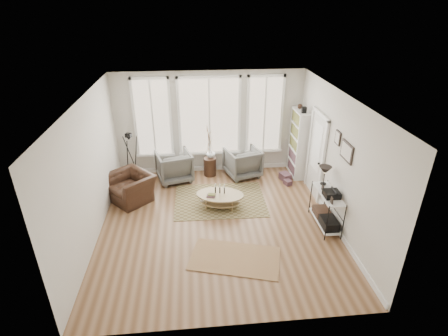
{
  "coord_description": "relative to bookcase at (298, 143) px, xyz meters",
  "views": [
    {
      "loc": [
        -0.49,
        -6.54,
        4.67
      ],
      "look_at": [
        0.2,
        0.6,
        1.1
      ],
      "focal_mm": 28.0,
      "sensor_mm": 36.0,
      "label": 1
    }
  ],
  "objects": [
    {
      "name": "bay_window",
      "position": [
        -2.44,
        0.49,
        0.65
      ],
      "size": [
        4.14,
        0.12,
        2.24
      ],
      "color": "tan",
      "rests_on": "ground"
    },
    {
      "name": "tripod_camera",
      "position": [
        -4.55,
        -0.23,
        -0.26
      ],
      "size": [
        0.53,
        0.53,
        1.51
      ],
      "color": "black",
      "rests_on": "ground"
    },
    {
      "name": "door",
      "position": [
        0.13,
        -1.08,
        0.17
      ],
      "size": [
        0.09,
        1.06,
        2.22
      ],
      "color": "silver",
      "rests_on": "ground"
    },
    {
      "name": "side_table",
      "position": [
        -2.46,
        0.18,
        -0.24
      ],
      "size": [
        0.35,
        0.35,
        1.48
      ],
      "color": "#352015",
      "rests_on": "ground"
    },
    {
      "name": "book_stack_far",
      "position": [
        -0.39,
        -0.61,
        -0.89
      ],
      "size": [
        0.23,
        0.25,
        0.14
      ],
      "primitive_type": "cube",
      "rotation": [
        0.0,
        0.0,
        0.34
      ],
      "color": "maroon",
      "rests_on": "ground"
    },
    {
      "name": "accent_chair",
      "position": [
        -4.53,
        -0.96,
        -0.61
      ],
      "size": [
        1.42,
        1.41,
        0.69
      ],
      "primitive_type": "imported",
      "rotation": [
        0.0,
        0.0,
        -0.83
      ],
      "color": "#352015",
      "rests_on": "ground"
    },
    {
      "name": "book_stack_near",
      "position": [
        -0.39,
        -0.32,
        -0.86
      ],
      "size": [
        0.33,
        0.37,
        0.2
      ],
      "primitive_type": "cube",
      "rotation": [
        0.0,
        0.0,
        0.36
      ],
      "color": "maroon",
      "rests_on": "ground"
    },
    {
      "name": "armchair_left",
      "position": [
        -3.47,
        -0.02,
        -0.54
      ],
      "size": [
        1.11,
        1.13,
        0.84
      ],
      "primitive_type": "imported",
      "rotation": [
        0.0,
        0.0,
        3.41
      ],
      "color": "#5E5E59",
      "rests_on": "ground"
    },
    {
      "name": "room",
      "position": [
        -2.42,
        -2.2,
        0.47
      ],
      "size": [
        5.5,
        5.54,
        2.9
      ],
      "color": "#8A6546",
      "rests_on": "ground"
    },
    {
      "name": "wall_art",
      "position": [
        0.14,
        -2.49,
        0.92
      ],
      "size": [
        0.04,
        0.88,
        0.44
      ],
      "color": "black",
      "rests_on": "ground"
    },
    {
      "name": "rug_runner",
      "position": [
        -2.2,
        -3.45,
        -0.94
      ],
      "size": [
        1.94,
        1.4,
        0.01
      ],
      "primitive_type": "cube",
      "rotation": [
        0.0,
        0.0,
        -0.27
      ],
      "color": "brown",
      "rests_on": "ground"
    },
    {
      "name": "vase",
      "position": [
        -2.43,
        0.22,
        -0.3
      ],
      "size": [
        0.28,
        0.28,
        0.25
      ],
      "primitive_type": "imported",
      "rotation": [
        0.0,
        0.0,
        -0.17
      ],
      "color": "silver",
      "rests_on": "side_table"
    },
    {
      "name": "bookcase",
      "position": [
        0.0,
        0.0,
        0.0
      ],
      "size": [
        0.31,
        0.85,
        2.06
      ],
      "color": "white",
      "rests_on": "ground"
    },
    {
      "name": "coffee_table",
      "position": [
        -2.33,
        -1.55,
        -0.67
      ],
      "size": [
        1.27,
        0.95,
        0.53
      ],
      "color": "tan",
      "rests_on": "ground"
    },
    {
      "name": "armchair_right",
      "position": [
        -1.55,
        0.07,
        -0.54
      ],
      "size": [
        1.11,
        1.13,
        0.83
      ],
      "primitive_type": "imported",
      "rotation": [
        0.0,
        0.0,
        3.44
      ],
      "color": "#5E5E59",
      "rests_on": "ground"
    },
    {
      "name": "rug_main",
      "position": [
        -2.3,
        -1.25,
        -0.95
      ],
      "size": [
        2.29,
        1.73,
        0.01
      ],
      "primitive_type": "cube",
      "rotation": [
        0.0,
        0.0,
        -0.02
      ],
      "color": "brown",
      "rests_on": "ground"
    },
    {
      "name": "low_shelf",
      "position": [
        -0.06,
        -2.52,
        -0.44
      ],
      "size": [
        0.38,
        1.08,
        1.3
      ],
      "color": "white",
      "rests_on": "ground"
    }
  ]
}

